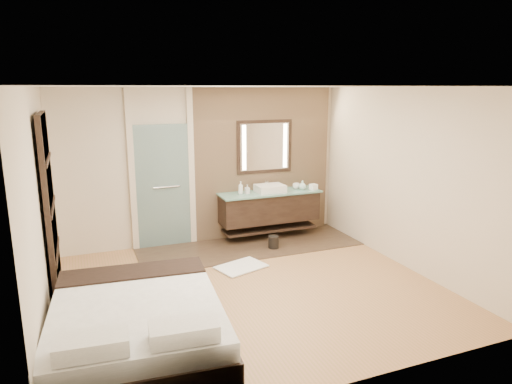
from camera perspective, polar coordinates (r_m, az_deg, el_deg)
name	(u,v)px	position (r m, az deg, el deg)	size (l,w,h in m)	color
floor	(251,289)	(6.38, -0.65, -12.00)	(5.00, 5.00, 0.00)	#9E7742
tile_strip	(250,246)	(7.96, -0.75, -6.78)	(3.80, 1.30, 0.01)	#36241D
stone_wall	(263,163)	(8.36, 0.93, 3.69)	(2.60, 0.08, 2.70)	tan
vanity	(269,207)	(8.25, 1.69, -1.89)	(1.85, 0.55, 0.88)	black
mirror_unit	(265,147)	(8.26, 1.08, 5.69)	(1.06, 0.04, 0.96)	black
frosted_door	(163,181)	(7.87, -11.58, 1.34)	(1.10, 0.12, 2.70)	#9EC8C6
shoji_partition	(51,210)	(6.19, -24.30, -2.06)	(0.06, 1.20, 2.40)	black
bed	(138,331)	(4.87, -14.58, -16.47)	(1.82, 2.19, 0.79)	black
bath_mat	(241,267)	(7.06, -1.86, -9.32)	(0.72, 0.50, 0.02)	white
waste_bin	(273,242)	(7.83, 2.20, -6.30)	(0.18, 0.18, 0.22)	black
tissue_box	(313,187)	(8.42, 7.18, 0.65)	(0.12, 0.12, 0.10)	white
soap_bottle_a	(241,188)	(7.99, -1.93, 0.54)	(0.09, 0.09, 0.22)	white
soap_bottle_b	(247,189)	(8.01, -1.09, 0.35)	(0.07, 0.07, 0.16)	#B2B2B2
soap_bottle_c	(302,185)	(8.40, 5.81, 0.88)	(0.13, 0.13, 0.16)	#BFF0E8
cup	(296,186)	(8.45, 5.05, 0.75)	(0.13, 0.13, 0.10)	white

